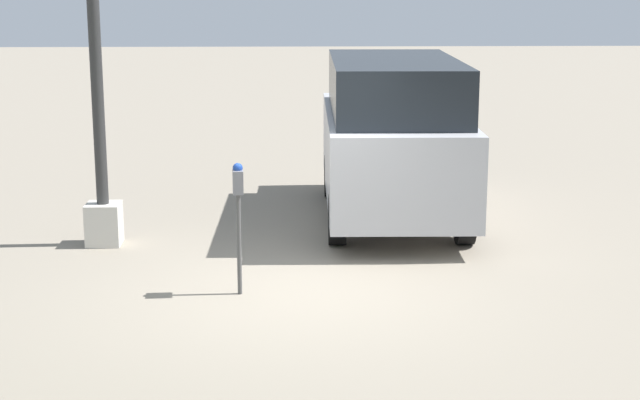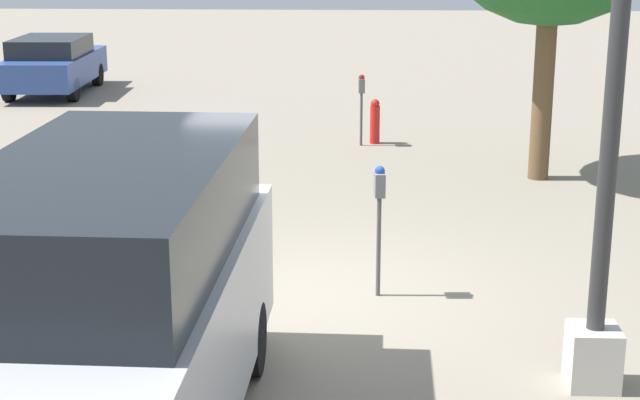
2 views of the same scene
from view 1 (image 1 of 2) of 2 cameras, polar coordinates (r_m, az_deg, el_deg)
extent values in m
plane|color=gray|center=(11.01, -1.32, -5.32)|extent=(80.00, 80.00, 0.00)
cylinder|color=#4C4C4C|center=(10.79, -4.73, -2.58)|extent=(0.05, 0.05, 1.14)
cube|color=slate|center=(10.63, -4.80, 1.06)|extent=(0.21, 0.13, 0.26)
sphere|color=navy|center=(10.60, -4.81, 1.87)|extent=(0.11, 0.11, 0.11)
cube|color=beige|center=(13.15, -12.46, -1.37)|extent=(0.44, 0.44, 0.55)
cube|color=#B2B2B7|center=(14.17, 4.23, 2.70)|extent=(4.72, 1.98, 1.22)
cube|color=black|center=(13.91, 4.33, 6.63)|extent=(3.78, 1.81, 0.76)
cube|color=orange|center=(16.47, 1.37, 2.52)|extent=(0.08, 0.12, 0.20)
cylinder|color=black|center=(15.66, 0.68, 1.43)|extent=(0.68, 0.24, 0.67)
cylinder|color=black|center=(15.80, 6.76, 1.44)|extent=(0.68, 0.24, 0.67)
cylinder|color=black|center=(12.83, 1.01, -1.13)|extent=(0.68, 0.24, 0.67)
cylinder|color=black|center=(12.99, 8.41, -1.10)|extent=(0.68, 0.24, 0.67)
camera|label=2|loc=(20.63, -3.08, 14.17)|focal=55.00mm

